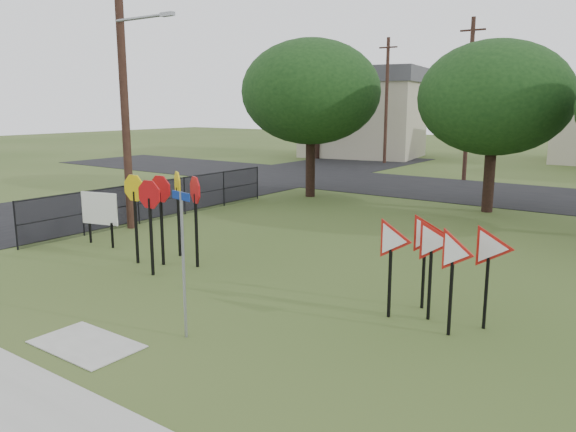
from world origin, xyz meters
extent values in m
plane|color=#354B1C|center=(0.00, 0.00, 0.00)|extent=(140.00, 140.00, 0.00)
cube|color=black|center=(-12.00, 10.00, 0.01)|extent=(8.00, 50.00, 0.02)
cube|color=black|center=(0.00, 20.00, 0.01)|extent=(60.00, 8.00, 0.02)
cube|color=#9E9F96|center=(0.00, -2.40, 0.01)|extent=(2.00, 1.20, 0.02)
cylinder|color=gray|center=(1.22, -1.08, 1.38)|extent=(0.06, 0.06, 2.77)
cube|color=navy|center=(1.22, -1.08, 2.70)|extent=(0.56, 0.14, 0.15)
cube|color=black|center=(-2.83, 1.99, 1.00)|extent=(0.06, 0.06, 2.00)
cube|color=black|center=(-1.93, 2.39, 1.00)|extent=(0.06, 0.06, 2.00)
cube|color=black|center=(-2.33, 1.19, 1.00)|extent=(0.06, 0.06, 2.00)
cube|color=black|center=(-3.53, 1.69, 1.00)|extent=(0.06, 0.06, 2.00)
cube|color=black|center=(-3.13, 2.89, 1.00)|extent=(0.06, 0.06, 2.00)
cube|color=black|center=(3.86, 2.09, 0.80)|extent=(0.05, 0.05, 1.60)
cube|color=black|center=(4.57, 2.44, 0.80)|extent=(0.05, 0.05, 1.60)
cube|color=black|center=(5.19, 1.91, 0.80)|extent=(0.05, 0.05, 1.60)
cube|color=black|center=(4.22, 2.98, 0.80)|extent=(0.05, 0.05, 1.60)
cube|color=black|center=(5.64, 2.62, 0.80)|extent=(0.05, 0.05, 1.60)
cube|color=black|center=(-6.59, 2.34, 0.39)|extent=(0.06, 0.06, 0.77)
cube|color=black|center=(-5.49, 2.34, 0.39)|extent=(0.06, 0.06, 0.77)
cube|color=white|center=(-6.04, 2.34, 1.16)|extent=(1.30, 0.35, 1.00)
cylinder|color=#3C241C|center=(-7.30, 4.50, 5.00)|extent=(0.28, 0.28, 10.00)
cylinder|color=gray|center=(-6.10, 4.40, 7.00)|extent=(2.40, 0.10, 0.10)
cube|color=gray|center=(-4.90, 4.40, 7.00)|extent=(0.50, 0.18, 0.12)
cylinder|color=#3C241C|center=(-2.00, 24.00, 4.50)|extent=(0.24, 0.24, 9.00)
cube|color=#3C241C|center=(-2.00, 24.00, 8.30)|extent=(1.40, 0.10, 0.10)
cylinder|color=#3C241C|center=(-10.00, 30.00, 4.50)|extent=(0.24, 0.24, 9.00)
cube|color=#3C241C|center=(-10.00, 30.00, 8.30)|extent=(1.40, 0.10, 0.10)
cylinder|color=black|center=(-7.60, 0.50, 0.75)|extent=(0.05, 0.05, 1.50)
cylinder|color=black|center=(-7.60, 2.80, 0.75)|extent=(0.05, 0.05, 1.50)
cylinder|color=black|center=(-7.60, 5.10, 0.75)|extent=(0.05, 0.05, 1.50)
cylinder|color=black|center=(-7.60, 7.40, 0.75)|extent=(0.05, 0.05, 1.50)
cylinder|color=black|center=(-7.60, 9.70, 0.75)|extent=(0.05, 0.05, 1.50)
cylinder|color=black|center=(-7.60, 12.00, 0.75)|extent=(0.05, 0.05, 1.50)
cube|color=black|center=(-7.60, 6.25, 1.46)|extent=(0.03, 11.50, 0.03)
cube|color=black|center=(-7.60, 6.25, 0.75)|extent=(0.03, 11.50, 0.03)
cube|color=black|center=(-7.60, 6.25, 0.75)|extent=(0.01, 11.50, 1.50)
cube|color=#BAB195|center=(-14.00, 34.00, 3.00)|extent=(10.08, 8.46, 6.00)
cube|color=#4A494F|center=(-14.00, 34.00, 6.60)|extent=(10.58, 8.88, 1.20)
cylinder|color=black|center=(-6.00, 14.00, 1.31)|extent=(0.44, 0.44, 2.62)
ellipsoid|color=black|center=(-6.00, 14.00, 4.87)|extent=(6.40, 6.40, 4.80)
cylinder|color=black|center=(2.00, 15.00, 1.22)|extent=(0.44, 0.44, 2.45)
ellipsoid|color=black|center=(2.00, 15.00, 4.55)|extent=(6.00, 6.00, 4.50)
cylinder|color=black|center=(-16.00, 30.00, 1.40)|extent=(0.44, 0.44, 2.80)
ellipsoid|color=black|center=(-16.00, 30.00, 5.18)|extent=(6.80, 6.80, 5.10)
camera|label=1|loc=(8.58, -8.00, 4.31)|focal=35.00mm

